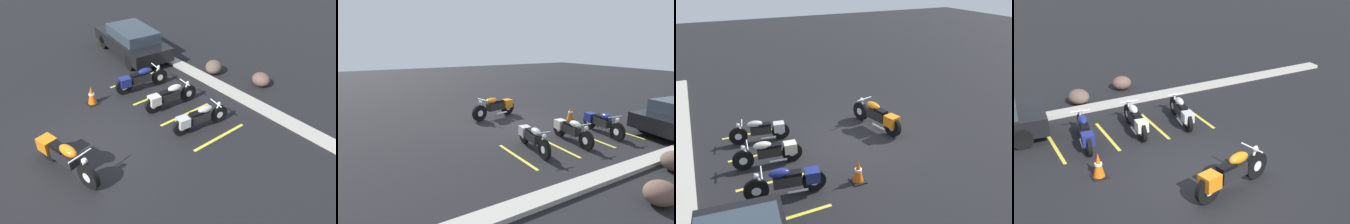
% 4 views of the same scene
% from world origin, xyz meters
% --- Properties ---
extents(ground, '(60.00, 60.00, 0.00)m').
position_xyz_m(ground, '(0.00, 0.00, 0.00)').
color(ground, black).
extents(motorcycle_orange_featured, '(2.39, 0.91, 0.95)m').
position_xyz_m(motorcycle_orange_featured, '(0.28, -0.95, 0.51)').
color(motorcycle_orange_featured, black).
rests_on(motorcycle_orange_featured, ground).
extents(parked_bike_0, '(0.68, 2.11, 0.83)m').
position_xyz_m(parked_bike_0, '(-2.07, 3.06, 0.44)').
color(parked_bike_0, black).
rests_on(parked_bike_0, ground).
extents(parked_bike_1, '(0.59, 2.05, 0.81)m').
position_xyz_m(parked_bike_1, '(-0.44, 3.14, 0.43)').
color(parked_bike_1, black).
rests_on(parked_bike_1, ground).
extents(parked_bike_2, '(0.65, 1.98, 0.78)m').
position_xyz_m(parked_bike_2, '(1.12, 3.07, 0.42)').
color(parked_bike_2, black).
rests_on(parked_bike_2, ground).
extents(car_black, '(4.47, 2.25, 1.29)m').
position_xyz_m(car_black, '(-4.97, 4.65, 0.68)').
color(car_black, black).
rests_on(car_black, ground).
extents(concrete_curb, '(18.00, 0.50, 0.12)m').
position_xyz_m(concrete_curb, '(0.00, 5.56, 0.06)').
color(concrete_curb, '#A8A399').
rests_on(concrete_curb, ground).
extents(landscape_rock_0, '(0.86, 0.79, 0.52)m').
position_xyz_m(landscape_rock_0, '(0.56, 6.87, 0.26)').
color(landscape_rock_0, brown).
rests_on(landscape_rock_0, ground).
extents(landscape_rock_1, '(1.01, 1.02, 0.55)m').
position_xyz_m(landscape_rock_1, '(-1.32, 6.21, 0.27)').
color(landscape_rock_1, brown).
rests_on(landscape_rock_1, ground).
extents(traffic_cone, '(0.40, 0.40, 0.68)m').
position_xyz_m(traffic_cone, '(-2.30, 1.20, 0.32)').
color(traffic_cone, black).
rests_on(traffic_cone, ground).
extents(stall_line_0, '(0.10, 2.10, 0.00)m').
position_xyz_m(stall_line_0, '(-2.90, 3.31, 0.00)').
color(stall_line_0, gold).
rests_on(stall_line_0, ground).
extents(stall_line_1, '(0.10, 2.10, 0.00)m').
position_xyz_m(stall_line_1, '(-1.32, 3.31, 0.00)').
color(stall_line_1, gold).
rests_on(stall_line_1, ground).
extents(stall_line_2, '(0.10, 2.10, 0.00)m').
position_xyz_m(stall_line_2, '(0.26, 3.31, 0.00)').
color(stall_line_2, gold).
rests_on(stall_line_2, ground).
extents(stall_line_3, '(0.10, 2.10, 0.00)m').
position_xyz_m(stall_line_3, '(1.84, 3.31, 0.00)').
color(stall_line_3, gold).
rests_on(stall_line_3, ground).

